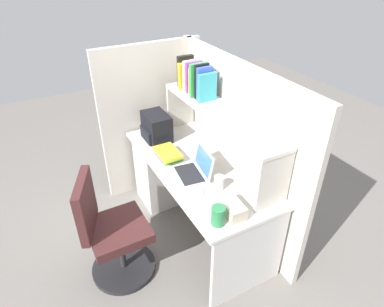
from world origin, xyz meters
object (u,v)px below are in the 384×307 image
laptop (195,169)px  snack_canister (218,216)px  paper_cup (219,182)px  office_chair (112,236)px  computer_mouse (196,193)px  backpack (156,127)px  tissue_box (232,208)px

laptop → snack_canister: laptop is taller
paper_cup → office_chair: size_ratio=0.12×
paper_cup → snack_canister: bearing=-33.3°
laptop → computer_mouse: bearing=-28.5°
backpack → laptop: bearing=3.8°
paper_cup → snack_canister: snack_canister is taller
computer_mouse → snack_canister: snack_canister is taller
office_chair → computer_mouse: bearing=-87.9°
backpack → snack_canister: size_ratio=2.21×
snack_canister → office_chair: 0.91m
laptop → snack_canister: size_ratio=2.51×
backpack → computer_mouse: backpack is taller
backpack → computer_mouse: (0.89, -0.07, -0.11)m
computer_mouse → paper_cup: paper_cup is taller
backpack → snack_canister: 1.23m
laptop → office_chair: size_ratio=0.37×
paper_cup → tissue_box: 0.28m
laptop → office_chair: laptop is taller
tissue_box → snack_canister: (0.04, -0.13, 0.02)m
tissue_box → snack_canister: bearing=-70.8°
computer_mouse → paper_cup: (0.02, 0.19, 0.04)m
laptop → paper_cup: (0.24, 0.07, 0.00)m
backpack → paper_cup: 0.92m
laptop → backpack: (-0.67, -0.04, 0.07)m
paper_cup → snack_canister: size_ratio=0.80×
paper_cup → backpack: bearing=-172.6°
tissue_box → computer_mouse: bearing=-154.1°
office_chair → backpack: bearing=-23.1°
office_chair → paper_cup: bearing=-84.4°
backpack → tissue_box: (1.19, 0.04, -0.07)m
laptop → computer_mouse: (0.22, -0.12, -0.03)m
snack_canister → office_chair: (-0.56, -0.60, -0.40)m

